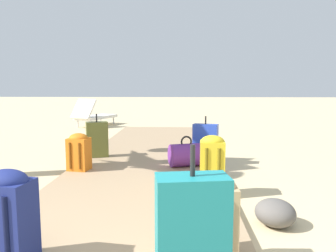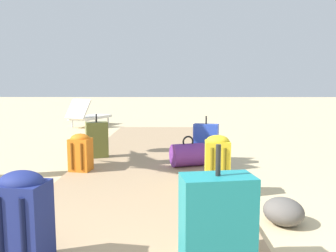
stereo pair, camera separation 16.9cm
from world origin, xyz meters
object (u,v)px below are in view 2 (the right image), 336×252
(backpack_navy, at_px, (23,217))
(backpack_yellow, at_px, (217,161))
(suitcase_blue, at_px, (206,142))
(duffel_bag_purple, at_px, (188,155))
(lounge_chair, at_px, (88,115))
(suitcase_teal, at_px, (217,245))
(backpack_orange, at_px, (80,151))
(backpack_tan, at_px, (229,214))
(suitcase_olive, at_px, (97,140))

(backpack_navy, relative_size, backpack_yellow, 1.03)
(suitcase_blue, xyz_separation_m, backpack_navy, (-1.43, -3.06, 0.05))
(suitcase_blue, distance_m, duffel_bag_purple, 0.54)
(suitcase_blue, height_order, lounge_chair, lounge_chair)
(suitcase_blue, relative_size, duffel_bag_purple, 1.25)
(suitcase_blue, relative_size, backpack_yellow, 1.12)
(suitcase_teal, height_order, backpack_navy, suitcase_teal)
(backpack_navy, bearing_deg, lounge_chair, 101.22)
(backpack_navy, relative_size, backpack_orange, 1.24)
(suitcase_blue, xyz_separation_m, backpack_orange, (-1.72, -0.71, -0.01))
(suitcase_teal, relative_size, backpack_yellow, 1.43)
(suitcase_teal, distance_m, backpack_orange, 3.09)
(backpack_tan, relative_size, backpack_navy, 0.89)
(suitcase_blue, distance_m, backpack_tan, 2.91)
(backpack_tan, relative_size, suitcase_olive, 0.80)
(backpack_yellow, bearing_deg, backpack_orange, 155.57)
(suitcase_teal, bearing_deg, suitcase_blue, 84.92)
(duffel_bag_purple, bearing_deg, backpack_orange, -169.43)
(suitcase_blue, bearing_deg, duffel_bag_purple, -123.48)
(backpack_navy, bearing_deg, suitcase_olive, 94.60)
(suitcase_blue, xyz_separation_m, suitcase_olive, (-1.68, 0.12, 0.01))
(suitcase_teal, height_order, suitcase_olive, suitcase_teal)
(duffel_bag_purple, height_order, backpack_yellow, backpack_yellow)
(duffel_bag_purple, bearing_deg, suitcase_teal, -90.26)
(duffel_bag_purple, xyz_separation_m, backpack_navy, (-1.14, -2.61, 0.16))
(suitcase_blue, relative_size, backpack_orange, 1.34)
(lounge_chair, bearing_deg, suitcase_blue, -57.57)
(suitcase_blue, xyz_separation_m, backpack_yellow, (-0.03, -1.48, 0.04))
(duffel_bag_purple, xyz_separation_m, lounge_chair, (-2.67, 5.10, 0.09))
(lounge_chair, bearing_deg, backpack_orange, -76.98)
(suitcase_olive, height_order, backpack_yellow, suitcase_olive)
(suitcase_blue, bearing_deg, lounge_chair, 122.43)
(lounge_chair, bearing_deg, suitcase_teal, -71.91)
(duffel_bag_purple, distance_m, suitcase_olive, 1.50)
(duffel_bag_purple, xyz_separation_m, backpack_orange, (-1.42, -0.27, 0.10))
(suitcase_olive, distance_m, backpack_orange, 0.83)
(suitcase_olive, bearing_deg, lounge_chair, 105.68)
(suitcase_teal, bearing_deg, backpack_yellow, 82.05)
(backpack_tan, bearing_deg, suitcase_olive, 116.97)
(suitcase_teal, distance_m, backpack_navy, 1.19)
(suitcase_teal, distance_m, backpack_tan, 0.58)
(backpack_tan, relative_size, lounge_chair, 0.33)
(suitcase_blue, distance_m, suitcase_olive, 1.69)
(suitcase_blue, height_order, duffel_bag_purple, suitcase_blue)
(backpack_yellow, bearing_deg, lounge_chair, 115.52)
(suitcase_teal, distance_m, suitcase_olive, 3.83)
(backpack_navy, bearing_deg, backpack_orange, 97.01)
(backpack_tan, bearing_deg, backpack_orange, 125.59)
(suitcase_olive, distance_m, backpack_yellow, 2.30)
(suitcase_blue, distance_m, backpack_orange, 1.86)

